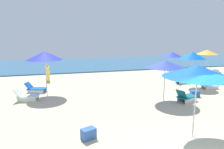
{
  "coord_description": "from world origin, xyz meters",
  "views": [
    {
      "loc": [
        -4.07,
        -4.02,
        3.72
      ],
      "look_at": [
        -0.41,
        9.77,
        0.96
      ],
      "focal_mm": 31.38,
      "sensor_mm": 36.0,
      "label": 1
    }
  ],
  "objects_px": {
    "umbrella_5": "(207,52)",
    "beach_ball_2": "(196,74)",
    "lounge_chair_1_0": "(35,88)",
    "umbrella_3": "(172,54)",
    "beachgoer_1": "(48,73)",
    "umbrella_6": "(165,64)",
    "umbrella_4": "(192,55)",
    "umbrella_1": "(45,56)",
    "lounge_chair_5_1": "(197,69)",
    "lounge_chair_3_1": "(183,72)",
    "lounge_chair_6_0": "(186,97)",
    "lounge_chair_5_0": "(217,73)",
    "lounge_chair_1_1": "(26,96)",
    "cooler_box_1": "(195,94)",
    "umbrella_0": "(198,71)",
    "lounge_chair_4_1": "(183,80)",
    "cooler_box_0": "(88,134)",
    "lounge_chair_3_0": "(173,74)",
    "lounge_chair_4_0": "(208,85)"
  },
  "relations": [
    {
      "from": "beachgoer_1",
      "to": "umbrella_0",
      "type": "bearing_deg",
      "value": 101.63
    },
    {
      "from": "umbrella_5",
      "to": "beach_ball_2",
      "type": "height_order",
      "value": "umbrella_5"
    },
    {
      "from": "beachgoer_1",
      "to": "cooler_box_1",
      "type": "height_order",
      "value": "beachgoer_1"
    },
    {
      "from": "lounge_chair_1_0",
      "to": "lounge_chair_4_1",
      "type": "bearing_deg",
      "value": -74.17
    },
    {
      "from": "umbrella_4",
      "to": "beachgoer_1",
      "type": "relative_size",
      "value": 1.78
    },
    {
      "from": "lounge_chair_4_0",
      "to": "umbrella_6",
      "type": "xyz_separation_m",
      "value": [
        -4.52,
        -1.59,
        1.94
      ]
    },
    {
      "from": "lounge_chair_6_0",
      "to": "beach_ball_2",
      "type": "relative_size",
      "value": 3.69
    },
    {
      "from": "umbrella_0",
      "to": "umbrella_4",
      "type": "relative_size",
      "value": 1.03
    },
    {
      "from": "lounge_chair_4_1",
      "to": "lounge_chair_6_0",
      "type": "bearing_deg",
      "value": 146.46
    },
    {
      "from": "lounge_chair_5_0",
      "to": "beachgoer_1",
      "type": "distance_m",
      "value": 16.06
    },
    {
      "from": "umbrella_6",
      "to": "umbrella_0",
      "type": "bearing_deg",
      "value": -104.75
    },
    {
      "from": "lounge_chair_3_0",
      "to": "beach_ball_2",
      "type": "bearing_deg",
      "value": -129.8
    },
    {
      "from": "beachgoer_1",
      "to": "umbrella_6",
      "type": "bearing_deg",
      "value": 118.24
    },
    {
      "from": "umbrella_0",
      "to": "umbrella_1",
      "type": "xyz_separation_m",
      "value": [
        -5.68,
        7.07,
        0.05
      ]
    },
    {
      "from": "lounge_chair_3_0",
      "to": "cooler_box_0",
      "type": "height_order",
      "value": "lounge_chair_3_0"
    },
    {
      "from": "umbrella_4",
      "to": "lounge_chair_4_0",
      "type": "xyz_separation_m",
      "value": [
        0.88,
        -0.91,
        -2.13
      ]
    },
    {
      "from": "lounge_chair_1_1",
      "to": "beach_ball_2",
      "type": "distance_m",
      "value": 15.03
    },
    {
      "from": "umbrella_4",
      "to": "lounge_chair_4_0",
      "type": "relative_size",
      "value": 2.01
    },
    {
      "from": "beach_ball_2",
      "to": "cooler_box_1",
      "type": "bearing_deg",
      "value": -128.57
    },
    {
      "from": "lounge_chair_5_1",
      "to": "lounge_chair_6_0",
      "type": "relative_size",
      "value": 1.02
    },
    {
      "from": "lounge_chair_5_1",
      "to": "umbrella_1",
      "type": "bearing_deg",
      "value": 107.45
    },
    {
      "from": "umbrella_5",
      "to": "lounge_chair_5_1",
      "type": "distance_m",
      "value": 2.18
    },
    {
      "from": "lounge_chair_1_0",
      "to": "umbrella_3",
      "type": "bearing_deg",
      "value": -58.39
    },
    {
      "from": "umbrella_1",
      "to": "umbrella_4",
      "type": "height_order",
      "value": "umbrella_1"
    },
    {
      "from": "umbrella_1",
      "to": "lounge_chair_5_0",
      "type": "height_order",
      "value": "umbrella_1"
    },
    {
      "from": "lounge_chair_5_0",
      "to": "cooler_box_0",
      "type": "relative_size",
      "value": 2.84
    },
    {
      "from": "lounge_chair_1_1",
      "to": "lounge_chair_3_0",
      "type": "height_order",
      "value": "lounge_chair_1_1"
    },
    {
      "from": "beach_ball_2",
      "to": "umbrella_4",
      "type": "bearing_deg",
      "value": -133.62
    },
    {
      "from": "lounge_chair_1_1",
      "to": "beach_ball_2",
      "type": "relative_size",
      "value": 3.72
    },
    {
      "from": "lounge_chair_3_1",
      "to": "lounge_chair_5_1",
      "type": "bearing_deg",
      "value": -70.58
    },
    {
      "from": "beachgoer_1",
      "to": "beach_ball_2",
      "type": "relative_size",
      "value": 3.85
    },
    {
      "from": "beachgoer_1",
      "to": "umbrella_5",
      "type": "bearing_deg",
      "value": 162.61
    },
    {
      "from": "umbrella_5",
      "to": "lounge_chair_6_0",
      "type": "height_order",
      "value": "umbrella_5"
    },
    {
      "from": "lounge_chair_3_1",
      "to": "beach_ball_2",
      "type": "distance_m",
      "value": 1.33
    },
    {
      "from": "beach_ball_2",
      "to": "lounge_chair_1_0",
      "type": "bearing_deg",
      "value": -172.53
    },
    {
      "from": "umbrella_3",
      "to": "umbrella_4",
      "type": "xyz_separation_m",
      "value": [
        -1.06,
        -4.48,
        0.32
      ]
    },
    {
      "from": "umbrella_1",
      "to": "lounge_chair_5_1",
      "type": "xyz_separation_m",
      "value": [
        15.06,
        4.72,
        -2.29
      ]
    },
    {
      "from": "lounge_chair_5_1",
      "to": "lounge_chair_6_0",
      "type": "distance_m",
      "value": 10.91
    },
    {
      "from": "lounge_chair_5_0",
      "to": "lounge_chair_6_0",
      "type": "relative_size",
      "value": 1.03
    },
    {
      "from": "cooler_box_0",
      "to": "lounge_chair_5_1",
      "type": "bearing_deg",
      "value": -163.03
    },
    {
      "from": "lounge_chair_1_0",
      "to": "umbrella_3",
      "type": "distance_m",
      "value": 12.77
    },
    {
      "from": "lounge_chair_1_0",
      "to": "umbrella_3",
      "type": "height_order",
      "value": "umbrella_3"
    },
    {
      "from": "umbrella_3",
      "to": "lounge_chair_5_0",
      "type": "height_order",
      "value": "umbrella_3"
    },
    {
      "from": "umbrella_3",
      "to": "lounge_chair_5_1",
      "type": "xyz_separation_m",
      "value": [
        3.6,
        0.73,
        -1.78
      ]
    },
    {
      "from": "umbrella_6",
      "to": "beach_ball_2",
      "type": "height_order",
      "value": "umbrella_6"
    },
    {
      "from": "lounge_chair_4_0",
      "to": "beachgoer_1",
      "type": "height_order",
      "value": "beachgoer_1"
    },
    {
      "from": "lounge_chair_1_1",
      "to": "umbrella_3",
      "type": "height_order",
      "value": "umbrella_3"
    },
    {
      "from": "umbrella_6",
      "to": "cooler_box_1",
      "type": "xyz_separation_m",
      "value": [
        2.33,
        0.22,
        -2.0
      ]
    },
    {
      "from": "cooler_box_0",
      "to": "lounge_chair_4_1",
      "type": "bearing_deg",
      "value": -164.38
    },
    {
      "from": "umbrella_0",
      "to": "lounge_chair_5_0",
      "type": "xyz_separation_m",
      "value": [
        10.15,
        9.78,
        -2.26
      ]
    }
  ]
}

